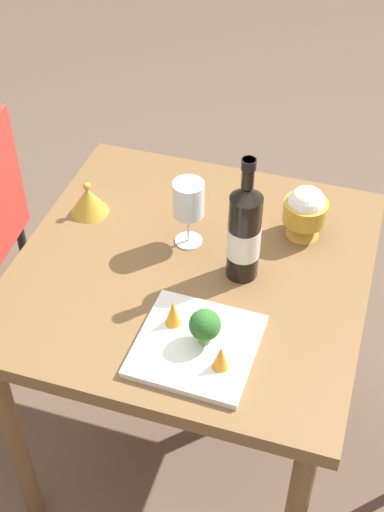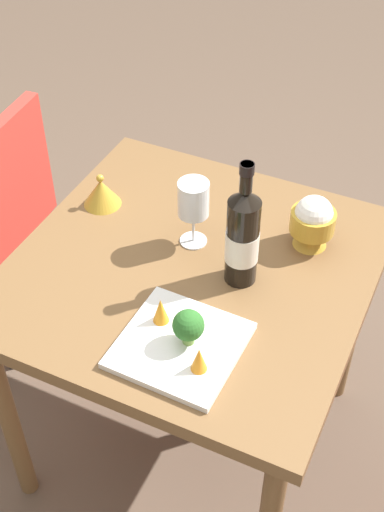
# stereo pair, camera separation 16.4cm
# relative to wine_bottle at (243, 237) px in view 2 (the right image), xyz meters

# --- Properties ---
(ground_plane) EXTENTS (8.00, 8.00, 0.00)m
(ground_plane) POSITION_rel_wine_bottle_xyz_m (-0.12, -0.01, -0.86)
(ground_plane) COLOR brown
(dining_table) EXTENTS (0.84, 0.84, 0.73)m
(dining_table) POSITION_rel_wine_bottle_xyz_m (-0.12, -0.01, -0.22)
(dining_table) COLOR brown
(dining_table) RESTS_ON ground_plane
(wine_bottle) EXTENTS (0.08, 0.08, 0.33)m
(wine_bottle) POSITION_rel_wine_bottle_xyz_m (0.00, 0.00, 0.00)
(wine_bottle) COLOR black
(wine_bottle) RESTS_ON dining_table
(wine_glass) EXTENTS (0.08, 0.08, 0.18)m
(wine_glass) POSITION_rel_wine_bottle_xyz_m (-0.15, 0.07, 0.00)
(wine_glass) COLOR white
(wine_glass) RESTS_ON dining_table
(rice_bowl) EXTENTS (0.11, 0.11, 0.14)m
(rice_bowl) POSITION_rel_wine_bottle_xyz_m (0.11, 0.18, -0.05)
(rice_bowl) COLOR gold
(rice_bowl) RESTS_ON dining_table
(rice_bowl_lid) EXTENTS (0.10, 0.10, 0.09)m
(rice_bowl_lid) POSITION_rel_wine_bottle_xyz_m (-0.44, 0.10, -0.09)
(rice_bowl_lid) COLOR gold
(rice_bowl_lid) RESTS_ON dining_table
(serving_plate) EXTENTS (0.26, 0.26, 0.02)m
(serving_plate) POSITION_rel_wine_bottle_xyz_m (-0.03, -0.25, -0.12)
(serving_plate) COLOR white
(serving_plate) RESTS_ON dining_table
(broccoli_floret) EXTENTS (0.07, 0.07, 0.09)m
(broccoli_floret) POSITION_rel_wine_bottle_xyz_m (-0.02, -0.24, -0.06)
(broccoli_floret) COLOR #729E4C
(broccoli_floret) RESTS_ON serving_plate
(carrot_garnish_left) EXTENTS (0.04, 0.04, 0.06)m
(carrot_garnish_left) POSITION_rel_wine_bottle_xyz_m (-0.10, -0.21, -0.08)
(carrot_garnish_left) COLOR orange
(carrot_garnish_left) RESTS_ON serving_plate
(carrot_garnish_right) EXTENTS (0.03, 0.03, 0.06)m
(carrot_garnish_right) POSITION_rel_wine_bottle_xyz_m (0.03, -0.30, -0.08)
(carrot_garnish_right) COLOR orange
(carrot_garnish_right) RESTS_ON serving_plate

